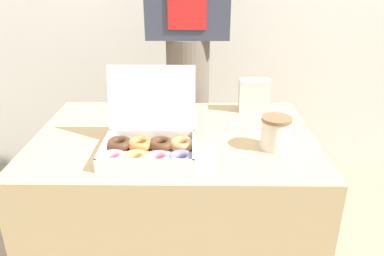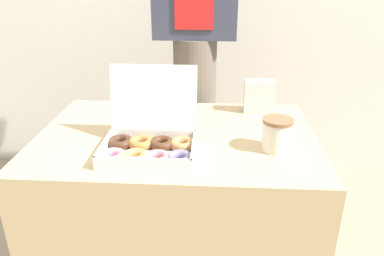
{
  "view_description": "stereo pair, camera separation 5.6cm",
  "coord_description": "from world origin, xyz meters",
  "views": [
    {
      "loc": [
        0.08,
        -1.23,
        1.28
      ],
      "look_at": [
        0.07,
        -0.14,
        0.81
      ],
      "focal_mm": 35.0,
      "sensor_mm": 36.0,
      "label": 1
    },
    {
      "loc": [
        0.13,
        -1.23,
        1.28
      ],
      "look_at": [
        0.07,
        -0.14,
        0.81
      ],
      "focal_mm": 35.0,
      "sensor_mm": 36.0,
      "label": 2
    }
  ],
  "objects": [
    {
      "name": "table",
      "position": [
        0.0,
        0.0,
        0.36
      ],
      "size": [
        1.0,
        0.68,
        0.72
      ],
      "color": "tan",
      "rests_on": "ground_plane"
    },
    {
      "name": "coffee_cup",
      "position": [
        0.34,
        -0.1,
        0.78
      ],
      "size": [
        0.1,
        0.1,
        0.11
      ],
      "color": "silver",
      "rests_on": "table"
    },
    {
      "name": "person_customer",
      "position": [
        0.04,
        0.51,
        1.04
      ],
      "size": [
        0.37,
        0.23,
        1.84
      ],
      "color": "#665B51",
      "rests_on": "ground_plane"
    },
    {
      "name": "napkin_holder",
      "position": [
        0.32,
        0.25,
        0.79
      ],
      "size": [
        0.13,
        0.06,
        0.14
      ],
      "color": "silver",
      "rests_on": "table"
    },
    {
      "name": "donut_box",
      "position": [
        -0.07,
        -0.15,
        0.76
      ],
      "size": [
        0.33,
        0.27,
        0.26
      ],
      "color": "white",
      "rests_on": "table"
    }
  ]
}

